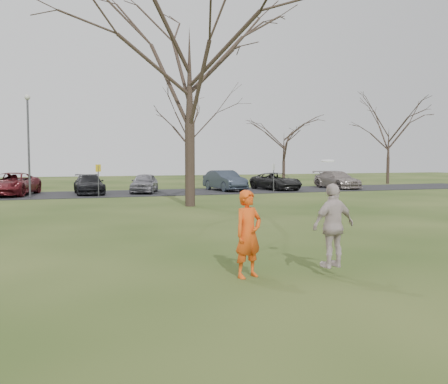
# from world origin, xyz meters

# --- Properties ---
(ground) EXTENTS (120.00, 120.00, 0.00)m
(ground) POSITION_xyz_m (0.00, 0.00, 0.00)
(ground) COLOR #1E380F
(ground) RESTS_ON ground
(parking_strip) EXTENTS (62.00, 6.50, 0.04)m
(parking_strip) POSITION_xyz_m (0.00, 25.00, 0.02)
(parking_strip) COLOR black
(parking_strip) RESTS_ON ground
(player_defender) EXTENTS (0.76, 0.62, 1.79)m
(player_defender) POSITION_xyz_m (-0.74, 0.37, 0.90)
(player_defender) COLOR #EC4E13
(player_defender) RESTS_ON ground
(car_2) EXTENTS (3.72, 5.79, 1.48)m
(car_2) POSITION_xyz_m (-7.23, 25.26, 0.78)
(car_2) COLOR maroon
(car_2) RESTS_ON parking_strip
(car_3) EXTENTS (1.95, 4.60, 1.32)m
(car_3) POSITION_xyz_m (-2.39, 24.97, 0.70)
(car_3) COLOR black
(car_3) RESTS_ON parking_strip
(car_4) EXTENTS (2.81, 4.35, 1.38)m
(car_4) POSITION_xyz_m (1.37, 24.92, 0.73)
(car_4) COLOR gray
(car_4) RESTS_ON parking_strip
(car_5) EXTENTS (2.22, 4.77, 1.51)m
(car_5) POSITION_xyz_m (7.48, 25.23, 0.80)
(car_5) COLOR #2C3542
(car_5) RESTS_ON parking_strip
(car_6) EXTENTS (2.96, 5.02, 1.31)m
(car_6) POSITION_xyz_m (11.53, 24.86, 0.70)
(car_6) COLOR black
(car_6) RESTS_ON parking_strip
(car_7) EXTENTS (2.14, 4.90, 1.40)m
(car_7) POSITION_xyz_m (16.96, 24.77, 0.74)
(car_7) COLOR gray
(car_7) RESTS_ON parking_strip
(catching_play) EXTENTS (1.07, 0.63, 2.24)m
(catching_play) POSITION_xyz_m (0.94, -0.13, 1.06)
(catching_play) COLOR beige
(catching_play) RESTS_ON ground
(lamp_post) EXTENTS (0.34, 0.34, 6.27)m
(lamp_post) POSITION_xyz_m (-6.00, 22.50, 3.97)
(lamp_post) COLOR #47474C
(lamp_post) RESTS_ON ground
(sign_yellow) EXTENTS (0.35, 0.35, 2.08)m
(sign_yellow) POSITION_xyz_m (-2.00, 22.00, 1.45)
(sign_yellow) COLOR #47474C
(sign_yellow) RESTS_ON ground
(sign_white) EXTENTS (0.35, 0.35, 2.08)m
(sign_white) POSITION_xyz_m (10.00, 22.00, 1.45)
(sign_white) COLOR #47474C
(sign_white) RESTS_ON ground
(big_tree) EXTENTS (9.00, 9.00, 14.00)m
(big_tree) POSITION_xyz_m (2.00, 15.00, 7.00)
(big_tree) COLOR #352821
(big_tree) RESTS_ON ground
(small_tree_row) EXTENTS (55.00, 5.90, 8.50)m
(small_tree_row) POSITION_xyz_m (4.38, 30.06, 3.89)
(small_tree_row) COLOR #352821
(small_tree_row) RESTS_ON ground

